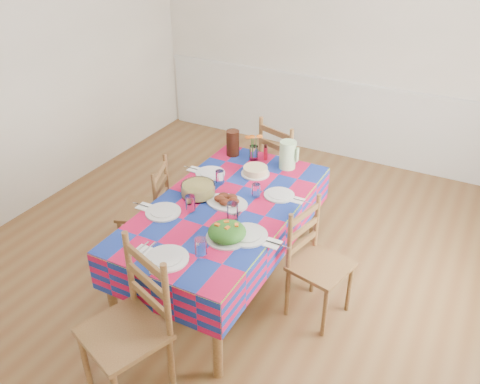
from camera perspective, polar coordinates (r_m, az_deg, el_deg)
name	(u,v)px	position (r m, az deg, el deg)	size (l,w,h in m)	color
room	(231,119)	(3.70, -0.99, 8.21)	(4.58, 5.08, 2.78)	brown
wainscot	(333,115)	(6.15, 10.42, 8.47)	(4.41, 0.06, 0.92)	white
dining_table	(225,213)	(3.87, -1.73, -2.42)	(1.01, 1.88, 0.73)	brown
setting_near_head	(178,254)	(3.29, -6.94, -6.96)	(0.46, 0.31, 0.14)	silver
setting_left_near	(172,209)	(3.75, -7.60, -1.87)	(0.48, 0.28, 0.13)	silver
setting_left_far	(213,174)	(4.18, -3.06, 1.98)	(0.45, 0.27, 0.12)	silver
setting_right_near	(242,227)	(3.52, 0.27, -3.90)	(0.54, 0.31, 0.14)	silver
setting_right_far	(271,194)	(3.91, 3.55, -0.18)	(0.45, 0.26, 0.11)	silver
meat_platter	(227,201)	(3.82, -1.49, -0.98)	(0.33, 0.24, 0.06)	silver
salad_platter	(227,233)	(3.44, -1.47, -4.57)	(0.29, 0.29, 0.12)	silver
pasta_bowl	(198,190)	(3.93, -4.72, 0.26)	(0.26, 0.26, 0.10)	white
cake	(255,171)	(4.22, 1.74, 2.39)	(0.24, 0.24, 0.07)	silver
serving_utensils	(232,217)	(3.68, -0.88, -2.78)	(0.14, 0.31, 0.01)	black
flower_vase	(254,149)	(4.43, 1.53, 4.86)	(0.15, 0.13, 0.25)	white
hot_sauce	(266,152)	(4.44, 2.89, 4.50)	(0.03, 0.03, 0.14)	red
green_pitcher	(288,155)	(4.30, 5.37, 4.18)	(0.14, 0.14, 0.24)	#B9EFA9
tea_pitcher	(233,143)	(4.50, -0.82, 5.54)	(0.12, 0.12, 0.23)	black
name_card	(155,273)	(3.20, -9.49, -8.99)	(0.08, 0.02, 0.02)	silver
chair_near	(130,329)	(3.20, -12.22, -14.81)	(0.59, 0.57, 1.05)	brown
chair_far	(284,168)	(4.87, 5.01, 2.73)	(0.55, 0.53, 0.99)	brown
chair_left	(148,210)	(4.35, -10.27, -2.04)	(0.49, 0.51, 0.90)	brown
chair_right	(316,264)	(3.75, 8.55, -7.97)	(0.46, 0.47, 0.90)	brown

